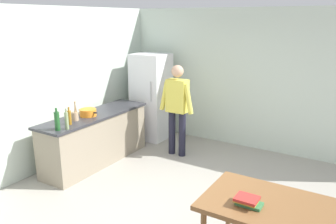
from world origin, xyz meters
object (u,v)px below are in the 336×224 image
Objects in this scene: dining_table at (275,212)px; bottle_vinegar_tall at (67,121)px; book_stack at (247,201)px; bottle_wine_green at (57,121)px; bottle_oil_amber at (69,117)px; person at (177,105)px; refrigerator at (151,97)px; utensil_jar at (75,116)px; cooking_pot at (88,112)px.

dining_table is 4.37× the size of bottle_vinegar_tall.
bottle_wine_green is at bearing 174.22° from book_stack.
bottle_vinegar_tall reaches higher than bottle_oil_amber.
person is 5.00× the size of bottle_wine_green.
bottle_wine_green is (0.06, -2.55, 0.15)m from refrigerator.
person reaches higher than bottle_oil_amber.
bottle_oil_amber is 0.30m from bottle_wine_green.
refrigerator is at bearing 93.37° from bottle_vinegar_tall.
utensil_jar is at bearing 165.86° from book_stack.
utensil_jar is 1.21× the size of book_stack.
bottle_vinegar_tall reaches higher than cooking_pot.
cooking_pot is 1.18× the size of bottle_wine_green.
cooking_pot is (-3.40, 0.95, 0.29)m from dining_table.
bottle_wine_green reaches higher than utensil_jar.
refrigerator is 1.06× the size of person.
refrigerator reaches higher than bottle_wine_green.
utensil_jar is at bearing -92.38° from refrigerator.
dining_table is at bearing -39.29° from refrigerator.
bottle_oil_amber is at bearing 172.33° from dining_table.
dining_table is at bearing -10.72° from utensil_jar.
utensil_jar is at bearing -124.52° from person.
cooking_pot is 1.25× the size of utensil_jar.
refrigerator is 4.50× the size of cooking_pot.
utensil_jar is 3.26m from book_stack.
cooking_pot is at bearing 101.29° from bottle_oil_amber.
bottle_wine_green reaches higher than bottle_oil_amber.
refrigerator is 5.29× the size of bottle_wine_green.
person is at bearing 137.59° from dining_table.
bottle_vinegar_tall reaches higher than book_stack.
book_stack is at bearing -146.79° from dining_table.
cooking_pot is (-0.10, -1.75, 0.06)m from refrigerator.
person is (0.95, -0.55, 0.08)m from refrigerator.
bottle_vinegar_tall is at bearing 171.96° from book_stack.
utensil_jar is at bearing 106.91° from bottle_wine_green.
cooking_pot is 0.82m from bottle_wine_green.
bottle_wine_green is at bearing -113.96° from person.
person is 5.31× the size of utensil_jar.
refrigerator is at bearing 91.42° from bottle_wine_green.
bottle_vinegar_tall is at bearing -113.14° from person.
refrigerator is 1.10m from person.
bottle_vinegar_tall is at bearing -86.63° from refrigerator.
bottle_vinegar_tall is (0.23, -0.38, 0.06)m from utensil_jar.
utensil_jar reaches higher than book_stack.
bottle_oil_amber is at bearing -90.04° from refrigerator.
book_stack is (3.17, -1.10, -0.16)m from cooking_pot.
bottle_oil_amber is at bearing 128.24° from bottle_vinegar_tall.
dining_table is 3.54m from cooking_pot.
person reaches higher than bottle_wine_green.
book_stack is at bearing -47.37° from person.
bottle_wine_green is at bearing -73.09° from utensil_jar.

